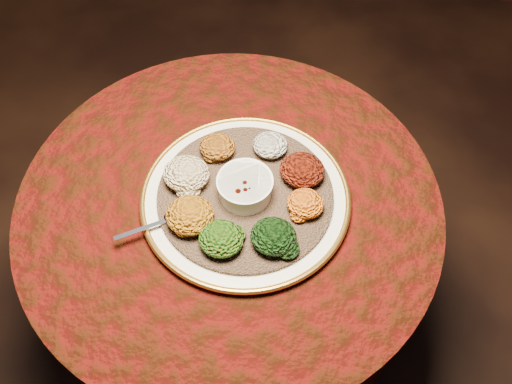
% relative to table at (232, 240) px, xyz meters
% --- Properties ---
extents(table, '(0.96, 0.96, 0.73)m').
position_rel_table_xyz_m(table, '(0.00, 0.00, 0.00)').
color(table, black).
rests_on(table, ground).
extents(platter, '(0.57, 0.57, 0.02)m').
position_rel_table_xyz_m(platter, '(0.04, 0.01, 0.19)').
color(platter, silver).
rests_on(platter, table).
extents(injera, '(0.41, 0.41, 0.01)m').
position_rel_table_xyz_m(injera, '(0.04, 0.01, 0.20)').
color(injera, brown).
rests_on(injera, platter).
extents(stew_bowl, '(0.12, 0.12, 0.05)m').
position_rel_table_xyz_m(stew_bowl, '(0.04, 0.01, 0.24)').
color(stew_bowl, white).
rests_on(stew_bowl, injera).
extents(spoon, '(0.12, 0.11, 0.01)m').
position_rel_table_xyz_m(spoon, '(-0.10, -0.11, 0.21)').
color(spoon, silver).
rests_on(spoon, injera).
extents(portion_ayib, '(0.08, 0.08, 0.04)m').
position_rel_table_xyz_m(portion_ayib, '(0.05, 0.14, 0.23)').
color(portion_ayib, beige).
rests_on(portion_ayib, injera).
extents(portion_kitfo, '(0.10, 0.10, 0.05)m').
position_rel_table_xyz_m(portion_kitfo, '(0.14, 0.09, 0.23)').
color(portion_kitfo, black).
rests_on(portion_kitfo, injera).
extents(portion_tikil, '(0.08, 0.08, 0.04)m').
position_rel_table_xyz_m(portion_tikil, '(0.17, 0.01, 0.23)').
color(portion_tikil, '#B7620F').
rests_on(portion_tikil, injera).
extents(portion_gomen, '(0.10, 0.09, 0.05)m').
position_rel_table_xyz_m(portion_gomen, '(0.13, -0.09, 0.23)').
color(portion_gomen, black).
rests_on(portion_gomen, injera).
extents(portion_mixveg, '(0.09, 0.09, 0.05)m').
position_rel_table_xyz_m(portion_mixveg, '(0.03, -0.13, 0.23)').
color(portion_mixveg, '#A63A0A').
rests_on(portion_mixveg, injera).
extents(portion_kik, '(0.10, 0.10, 0.05)m').
position_rel_table_xyz_m(portion_kik, '(-0.05, -0.09, 0.23)').
color(portion_kik, '#B3610F').
rests_on(portion_kik, injera).
extents(portion_timatim, '(0.10, 0.10, 0.05)m').
position_rel_table_xyz_m(portion_timatim, '(-0.10, 0.00, 0.23)').
color(portion_timatim, maroon).
rests_on(portion_timatim, injera).
extents(portion_shiro, '(0.08, 0.08, 0.04)m').
position_rel_table_xyz_m(portion_shiro, '(-0.06, 0.10, 0.23)').
color(portion_shiro, '#924E11').
rests_on(portion_shiro, injera).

